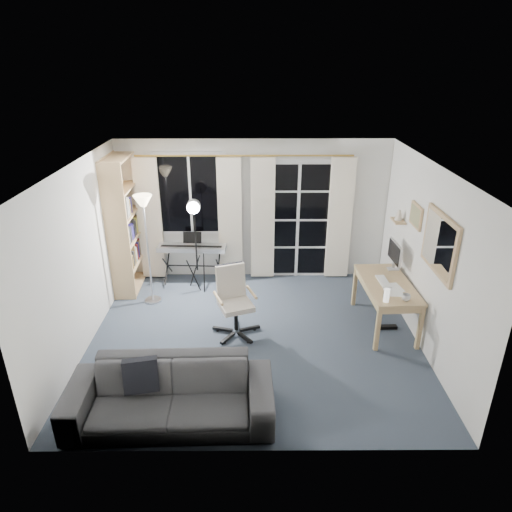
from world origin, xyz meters
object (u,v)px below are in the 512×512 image
(studio_light, at_px, (194,217))
(mug, at_px, (406,297))
(desk, at_px, (387,288))
(keyboard_piano, at_px, (192,249))
(office_chair, at_px, (233,294))
(sofa, at_px, (169,387))
(bookshelf, at_px, (123,228))
(torchiere_lamp, at_px, (145,218))
(monitor, at_px, (395,253))

(studio_light, distance_m, mug, 3.35)
(desk, bearing_deg, keyboard_piano, 152.03)
(studio_light, xyz_separation_m, desk, (2.81, -1.07, -0.69))
(keyboard_piano, xyz_separation_m, studio_light, (0.11, -0.32, 0.66))
(desk, bearing_deg, office_chair, -179.49)
(office_chair, bearing_deg, sofa, -129.50)
(studio_light, relative_size, office_chair, 1.64)
(studio_light, relative_size, desk, 1.23)
(bookshelf, distance_m, torchiere_lamp, 0.82)
(office_chair, height_order, mug, office_chair)
(studio_light, distance_m, sofa, 3.06)
(keyboard_piano, relative_size, monitor, 2.35)
(keyboard_piano, relative_size, mug, 10.35)
(torchiere_lamp, height_order, studio_light, torchiere_lamp)
(torchiere_lamp, xyz_separation_m, office_chair, (1.33, -0.84, -0.83))
(office_chair, xyz_separation_m, mug, (2.27, -0.38, 0.16))
(mug, bearing_deg, torchiere_lamp, 161.19)
(keyboard_piano, relative_size, studio_light, 0.72)
(bookshelf, bearing_deg, keyboard_piano, 5.35)
(keyboard_piano, distance_m, office_chair, 1.68)
(mug, relative_size, sofa, 0.05)
(studio_light, xyz_separation_m, monitor, (3.01, -0.62, -0.35))
(bookshelf, xyz_separation_m, studio_light, (1.20, -0.19, 0.24))
(studio_light, height_order, mug, studio_light)
(keyboard_piano, xyz_separation_m, mug, (3.02, -1.89, 0.11))
(torchiere_lamp, xyz_separation_m, keyboard_piano, (0.58, 0.66, -0.78))
(torchiere_lamp, bearing_deg, desk, -11.72)
(torchiere_lamp, relative_size, sofa, 0.80)
(studio_light, bearing_deg, monitor, -14.75)
(mug, bearing_deg, desk, 101.31)
(studio_light, relative_size, sofa, 0.74)
(monitor, height_order, mug, monitor)
(sofa, bearing_deg, studio_light, 89.12)
(monitor, relative_size, sofa, 0.23)
(office_chair, relative_size, mug, 8.77)
(keyboard_piano, height_order, desk, keyboard_piano)
(bookshelf, height_order, desk, bookshelf)
(torchiere_lamp, distance_m, mug, 3.86)
(bookshelf, xyz_separation_m, mug, (4.11, -1.76, -0.31))
(keyboard_piano, relative_size, sofa, 0.53)
(bookshelf, xyz_separation_m, office_chair, (1.84, -1.38, -0.48))
(keyboard_piano, xyz_separation_m, desk, (2.92, -1.39, -0.03))
(bookshelf, xyz_separation_m, desk, (4.01, -1.26, -0.45))
(bookshelf, height_order, office_chair, bookshelf)
(keyboard_piano, height_order, mug, keyboard_piano)
(torchiere_lamp, relative_size, mug, 15.60)
(torchiere_lamp, bearing_deg, studio_light, 26.55)
(office_chair, bearing_deg, studio_light, 97.93)
(bookshelf, height_order, studio_light, bookshelf)
(keyboard_piano, distance_m, mug, 3.57)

